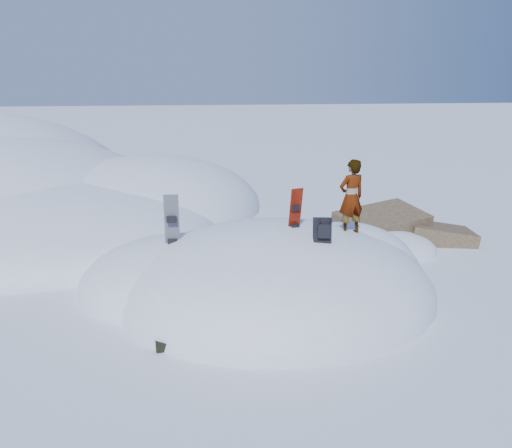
{
  "coord_description": "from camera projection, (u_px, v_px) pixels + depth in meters",
  "views": [
    {
      "loc": [
        -1.54,
        -10.01,
        4.75
      ],
      "look_at": [
        -0.41,
        0.3,
        1.51
      ],
      "focal_mm": 35.0,
      "sensor_mm": 36.0,
      "label": 1
    }
  ],
  "objects": [
    {
      "name": "snowboard_red",
      "position": [
        295.0,
        219.0,
        10.75
      ],
      "size": [
        0.32,
        0.31,
        1.43
      ],
      "rotation": [
        0.0,
        0.0,
        0.28
      ],
      "color": "red",
      "rests_on": "snow_mound"
    },
    {
      "name": "ground",
      "position": [
        276.0,
        292.0,
        11.07
      ],
      "size": [
        120.0,
        120.0,
        0.0
      ],
      "primitive_type": "plane",
      "color": "white",
      "rests_on": "ground"
    },
    {
      "name": "snowboard_dark",
      "position": [
        172.0,
        233.0,
        10.89
      ],
      "size": [
        0.33,
        0.24,
        1.72
      ],
      "rotation": [
        0.0,
        0.0,
        -0.03
      ],
      "color": "black",
      "rests_on": "snow_mound"
    },
    {
      "name": "snow_mound",
      "position": [
        267.0,
        288.0,
        11.28
      ],
      "size": [
        8.0,
        6.0,
        3.0
      ],
      "color": "white",
      "rests_on": "ground"
    },
    {
      "name": "person",
      "position": [
        351.0,
        197.0,
        10.83
      ],
      "size": [
        0.7,
        0.57,
        1.68
      ],
      "primitive_type": "imported",
      "rotation": [
        0.0,
        0.0,
        3.45
      ],
      "color": "slate",
      "rests_on": "snow_mound"
    },
    {
      "name": "backpack",
      "position": [
        322.0,
        230.0,
        10.08
      ],
      "size": [
        0.41,
        0.47,
        0.6
      ],
      "rotation": [
        0.0,
        0.0,
        -0.14
      ],
      "color": "black",
      "rests_on": "snow_mound"
    },
    {
      "name": "gear_pile",
      "position": [
        174.0,
        340.0,
        8.94
      ],
      "size": [
        0.78,
        0.59,
        0.21
      ],
      "rotation": [
        0.0,
        0.0,
        0.15
      ],
      "color": "black",
      "rests_on": "ground"
    },
    {
      "name": "rock_outcrop",
      "position": [
        389.0,
        241.0,
        14.31
      ],
      "size": [
        4.68,
        4.41,
        1.68
      ],
      "color": "brown",
      "rests_on": "ground"
    }
  ]
}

